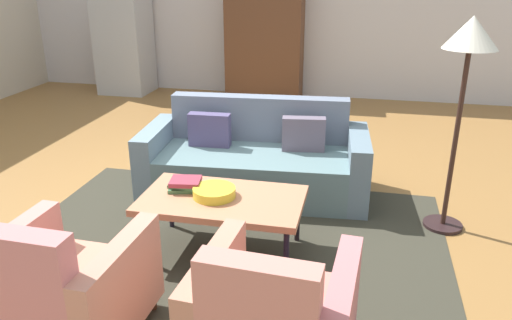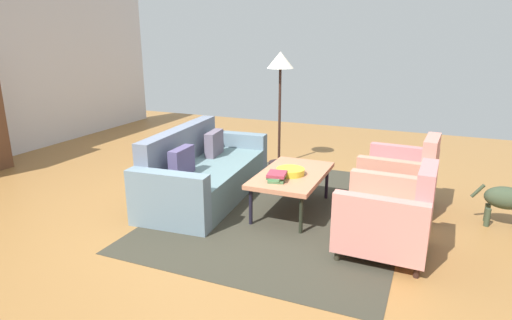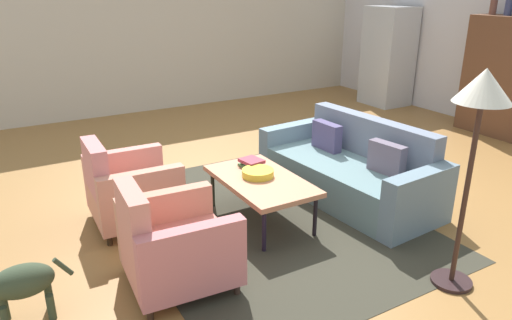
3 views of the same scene
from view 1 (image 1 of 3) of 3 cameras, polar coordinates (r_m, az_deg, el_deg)
The scene contains 11 objects.
ground_plane at distance 4.72m, azimuth -6.30°, elevation -4.71°, with size 10.68×10.68×0.00m, color olive.
wall_back at distance 8.46m, azimuth 2.90°, elevation 16.83°, with size 8.90×0.12×2.80m, color silver.
area_rug at distance 3.99m, azimuth -3.50°, elevation -9.81°, with size 3.40×2.60×0.01m, color #353328.
couch at distance 4.85m, azimuth -0.02°, elevation -0.12°, with size 2.16×1.06×0.86m.
coffee_table at distance 3.75m, azimuth -3.85°, elevation -4.76°, with size 1.20×0.70×0.46m.
armchair_left at distance 3.11m, azimuth -21.17°, elevation -13.95°, with size 0.82×0.82×0.88m.
fruit_bowl at distance 3.73m, azimuth -4.76°, elevation -3.66°, with size 0.32×0.32×0.07m, color gold.
book_stack at distance 3.86m, azimuth -7.97°, elevation -2.76°, with size 0.29×0.22×0.09m.
cabinet at distance 8.21m, azimuth 0.99°, elevation 13.20°, with size 1.20×0.51×1.80m.
refrigerator at distance 8.89m, azimuth -14.76°, elevation 13.32°, with size 0.80×0.73×1.85m.
floor_lamp at distance 4.11m, azimuth 22.94°, elevation 11.01°, with size 0.40×0.40×1.72m.
Camera 1 is at (1.41, -4.01, 2.07)m, focal length 35.31 mm.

